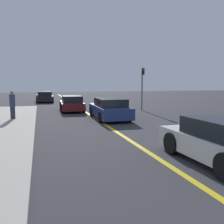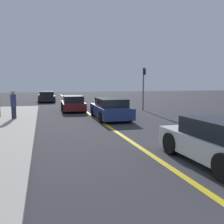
# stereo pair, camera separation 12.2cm
# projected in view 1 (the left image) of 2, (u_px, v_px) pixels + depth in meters

# --- Properties ---
(road_center_line) EXTENTS (0.20, 60.00, 0.01)m
(road_center_line) POSITION_uv_depth(u_px,v_px,m) (88.00, 114.00, 18.77)
(road_center_line) COLOR gold
(road_center_line) RESTS_ON ground_plane
(car_near_right_lane) EXTENTS (1.95, 4.02, 1.33)m
(car_near_right_lane) POSITION_uv_depth(u_px,v_px,m) (220.00, 142.00, 7.25)
(car_near_right_lane) COLOR silver
(car_near_right_lane) RESTS_ON ground_plane
(car_ahead_center) EXTENTS (2.08, 4.64, 1.34)m
(car_ahead_center) POSITION_uv_depth(u_px,v_px,m) (110.00, 109.00, 16.06)
(car_ahead_center) COLOR navy
(car_ahead_center) RESTS_ON ground_plane
(car_far_distant) EXTENTS (1.97, 4.06, 1.27)m
(car_far_distant) POSITION_uv_depth(u_px,v_px,m) (72.00, 104.00, 20.30)
(car_far_distant) COLOR maroon
(car_far_distant) RESTS_ON ground_plane
(car_parked_left_lot) EXTENTS (1.98, 4.82, 1.26)m
(car_parked_left_lot) POSITION_uv_depth(u_px,v_px,m) (44.00, 97.00, 29.74)
(car_parked_left_lot) COLOR black
(car_parked_left_lot) RESTS_ON ground_plane
(pedestrian_far_standing) EXTENTS (0.33, 0.33, 1.72)m
(pedestrian_far_standing) POSITION_uv_depth(u_px,v_px,m) (12.00, 105.00, 15.26)
(pedestrian_far_standing) COLOR #282D3D
(pedestrian_far_standing) RESTS_ON sidewalk_left
(traffic_light) EXTENTS (0.18, 0.40, 3.51)m
(traffic_light) POSITION_uv_depth(u_px,v_px,m) (142.00, 84.00, 20.68)
(traffic_light) COLOR slate
(traffic_light) RESTS_ON ground_plane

